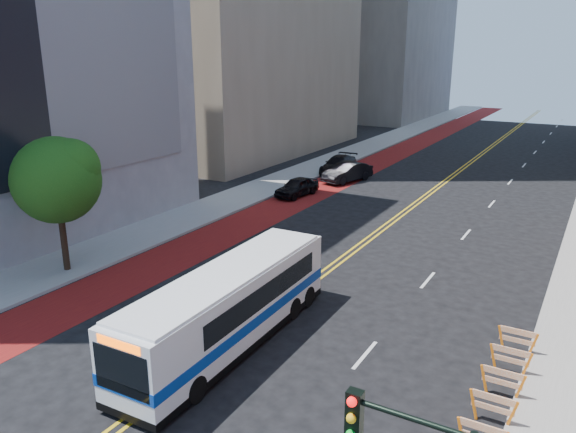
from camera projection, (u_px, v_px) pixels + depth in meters
The scene contains 12 objects.
ground at pixel (154, 401), 17.95m from camera, with size 160.00×160.00×0.00m, color black.
sidewalk_left at pixel (290, 177), 48.56m from camera, with size 4.00×140.00×0.15m, color gray.
bus_lane_paint at pixel (331, 183), 46.73m from camera, with size 3.60×140.00×0.01m, color #600D10.
center_line_inner at pixel (424, 195), 42.96m from camera, with size 0.14×140.00×0.01m, color gold.
center_line_outer at pixel (429, 196), 42.79m from camera, with size 0.14×140.00×0.01m, color gold.
lane_dashes at pixel (510, 182), 47.24m from camera, with size 0.14×98.20×0.01m.
construction_barriers at pixel (488, 419), 16.04m from camera, with size 1.42×10.91×1.00m.
street_tree at pixel (58, 177), 26.90m from camera, with size 4.20×4.20×6.70m.
transit_bus at pixel (231, 306), 21.03m from camera, with size 2.63×11.05×3.02m.
car_a at pixel (297, 187), 42.59m from camera, with size 1.67×4.14×1.41m, color black.
car_b at pixel (347, 172), 47.16m from camera, with size 1.70×4.86×1.60m, color black.
car_c at pixel (338, 165), 50.46m from camera, with size 2.11×5.19×1.51m, color black.
Camera 1 is at (11.43, -11.29, 10.86)m, focal length 35.00 mm.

